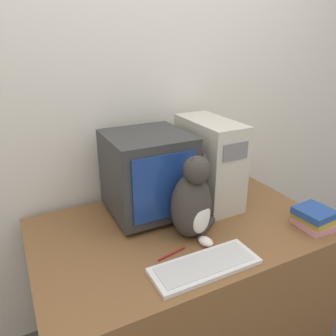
% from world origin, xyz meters
% --- Properties ---
extents(wall_back, '(7.00, 0.05, 2.50)m').
position_xyz_m(wall_back, '(0.00, 0.92, 1.25)').
color(wall_back, silver).
rests_on(wall_back, ground_plane).
extents(desk, '(1.38, 0.85, 0.78)m').
position_xyz_m(desk, '(0.00, 0.43, 0.39)').
color(desk, brown).
rests_on(desk, ground_plane).
extents(crt_monitor, '(0.38, 0.39, 0.42)m').
position_xyz_m(crt_monitor, '(-0.08, 0.62, 1.00)').
color(crt_monitor, '#333333').
rests_on(crt_monitor, desk).
extents(computer_tower, '(0.20, 0.42, 0.45)m').
position_xyz_m(computer_tower, '(0.26, 0.60, 1.01)').
color(computer_tower, beige).
rests_on(computer_tower, desk).
extents(keyboard, '(0.44, 0.17, 0.02)m').
position_xyz_m(keyboard, '(-0.06, 0.12, 0.79)').
color(keyboard, silver).
rests_on(keyboard, desk).
extents(cat, '(0.27, 0.24, 0.40)m').
position_xyz_m(cat, '(0.00, 0.33, 0.95)').
color(cat, '#38332D').
rests_on(cat, desk).
extents(book_stack, '(0.16, 0.17, 0.10)m').
position_xyz_m(book_stack, '(0.55, 0.14, 0.83)').
color(book_stack, pink).
rests_on(book_stack, desk).
extents(pen, '(0.14, 0.04, 0.01)m').
position_xyz_m(pen, '(-0.14, 0.25, 0.78)').
color(pen, maroon).
rests_on(pen, desk).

